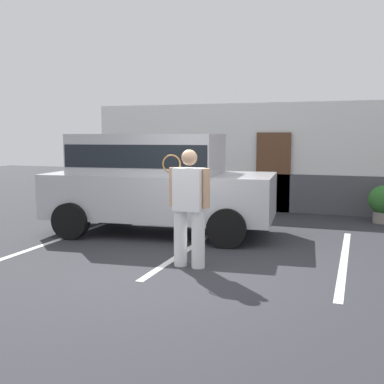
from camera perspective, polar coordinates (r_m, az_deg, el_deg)
The scene contains 8 objects.
ground_plane at distance 7.27m, azimuth -1.04°, elevation -9.40°, with size 40.00×40.00×0.00m, color #2D2D33.
parking_stripe_0 at distance 9.95m, azimuth -14.69°, elevation -5.18°, with size 0.12×4.40×0.01m, color silver.
parking_stripe_1 at distance 8.76m, azimuth -0.05°, elevation -6.56°, with size 0.12×4.40×0.01m, color silver.
parking_stripe_2 at distance 8.29m, azimuth 17.67°, elevation -7.66°, with size 0.12×4.40×0.01m, color silver.
house_frontage at distance 13.06m, azimuth 8.62°, elevation 3.75°, with size 9.77×0.40×2.88m.
parked_suv at distance 9.88m, azimuth -4.37°, elevation 1.65°, with size 4.76×2.52×2.05m.
tennis_player_man at distance 7.32m, azimuth -0.35°, elevation -1.70°, with size 0.80×0.32×1.81m.
potted_plant_by_porch at distance 11.93m, azimuth 21.82°, elevation -1.13°, with size 0.66×0.66×0.87m.
Camera 1 is at (2.44, -6.54, 2.02)m, focal length 44.74 mm.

